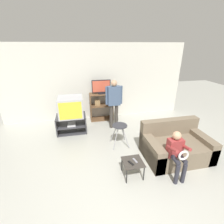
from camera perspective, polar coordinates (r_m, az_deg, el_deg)
ground_plane at (r=3.09m, az=5.96°, el=-32.46°), size 18.00×18.00×0.00m
wall_back at (r=5.78m, az=-5.65°, el=10.26°), size 6.40×0.06×2.60m
tv_stand at (r=5.18m, az=-14.01°, el=-4.02°), size 0.88×0.60×0.53m
television_main at (r=4.96m, az=-14.32°, el=1.79°), size 0.70×0.68×0.58m
media_shelf at (r=5.77m, az=-3.77°, el=1.99°), size 0.80×0.38×0.97m
television_flat at (r=5.55m, az=-3.81°, el=8.70°), size 0.64×0.20×0.47m
folding_stool at (r=4.27m, az=2.71°, el=-5.77°), size 0.46×0.43×0.60m
snack_table at (r=3.47m, az=7.31°, el=-17.46°), size 0.40×0.40×0.35m
remote_control_black at (r=3.38m, az=6.65°, el=-17.38°), size 0.09×0.15×0.02m
remote_control_white at (r=3.45m, az=8.10°, el=-16.54°), size 0.07×0.15×0.02m
couch at (r=4.25m, az=21.32°, el=-11.09°), size 1.49×0.99×0.83m
person_standing_adult at (r=5.02m, az=0.68°, el=4.28°), size 0.53×0.20×1.56m
person_seated_child at (r=3.52m, az=21.82°, el=-12.75°), size 0.33×0.43×0.98m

